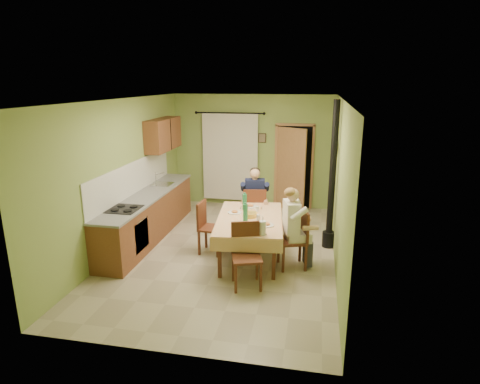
% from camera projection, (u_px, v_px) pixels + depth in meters
% --- Properties ---
extents(floor, '(4.00, 6.00, 0.01)m').
position_uv_depth(floor, '(226.00, 251.00, 7.59)').
color(floor, tan).
rests_on(floor, ground).
extents(room_shell, '(4.04, 6.04, 2.82)m').
position_uv_depth(room_shell, '(225.00, 156.00, 7.10)').
color(room_shell, '#8AA454').
rests_on(room_shell, ground).
extents(kitchen_run, '(0.64, 3.64, 1.56)m').
position_uv_depth(kitchen_run, '(149.00, 215.00, 8.15)').
color(kitchen_run, brown).
rests_on(kitchen_run, ground).
extents(upper_cabinets, '(0.35, 1.40, 0.70)m').
position_uv_depth(upper_cabinets, '(163.00, 134.00, 9.01)').
color(upper_cabinets, brown).
rests_on(upper_cabinets, room_shell).
extents(curtain, '(1.70, 0.07, 2.22)m').
position_uv_depth(curtain, '(230.00, 157.00, 10.09)').
color(curtain, black).
rests_on(curtain, ground).
extents(doorway, '(0.96, 0.47, 2.15)m').
position_uv_depth(doorway, '(292.00, 168.00, 9.83)').
color(doorway, black).
rests_on(doorway, ground).
extents(dining_table, '(1.36, 2.04, 0.76)m').
position_uv_depth(dining_table, '(250.00, 238.00, 7.24)').
color(dining_table, '#E0AA79').
rests_on(dining_table, ground).
extents(tableware, '(0.91, 1.58, 0.33)m').
position_uv_depth(tableware, '(250.00, 216.00, 7.03)').
color(tableware, white).
rests_on(tableware, dining_table).
extents(chair_far, '(0.52, 0.52, 1.02)m').
position_uv_depth(chair_far, '(255.00, 221.00, 8.34)').
color(chair_far, '#552817').
rests_on(chair_far, ground).
extents(chair_near, '(0.56, 0.56, 1.01)m').
position_uv_depth(chair_near, '(247.00, 269.00, 6.24)').
color(chair_near, '#552817').
rests_on(chair_near, ground).
extents(chair_right, '(0.56, 0.56, 1.01)m').
position_uv_depth(chair_right, '(293.00, 251.00, 6.89)').
color(chair_right, '#552817').
rests_on(chair_right, ground).
extents(chair_left, '(0.45, 0.45, 0.98)m').
position_uv_depth(chair_left, '(211.00, 238.00, 7.47)').
color(chair_left, '#552817').
rests_on(chair_left, ground).
extents(man_far, '(0.62, 0.52, 1.39)m').
position_uv_depth(man_far, '(255.00, 194.00, 8.20)').
color(man_far, '#141938').
rests_on(man_far, chair_far).
extents(man_right, '(0.57, 0.64, 1.39)m').
position_uv_depth(man_right, '(293.00, 219.00, 6.73)').
color(man_right, silver).
rests_on(man_right, chair_right).
extents(stove_flue, '(0.24, 0.24, 2.80)m').
position_uv_depth(stove_flue, '(331.00, 196.00, 7.53)').
color(stove_flue, black).
rests_on(stove_flue, ground).
extents(picture_back, '(0.19, 0.03, 0.23)m').
position_uv_depth(picture_back, '(262.00, 138.00, 9.88)').
color(picture_back, black).
rests_on(picture_back, room_shell).
extents(picture_right, '(0.03, 0.31, 0.21)m').
position_uv_depth(picture_right, '(337.00, 147.00, 7.86)').
color(picture_right, brown).
rests_on(picture_right, room_shell).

